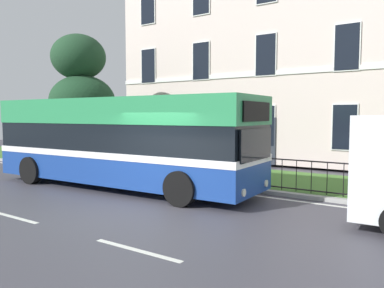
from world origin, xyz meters
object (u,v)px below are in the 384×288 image
(evergreen_tree, at_px, (83,120))
(georgian_townhouse, at_px, (304,47))
(single_decker_bus, at_px, (121,141))
(litter_bin, at_px, (210,163))

(evergreen_tree, bearing_deg, georgian_townhouse, 49.72)
(evergreen_tree, bearing_deg, single_decker_bus, -29.88)
(georgian_townhouse, height_order, litter_bin, georgian_townhouse)
(georgian_townhouse, bearing_deg, litter_bin, -90.44)
(single_decker_bus, bearing_deg, evergreen_tree, 147.91)
(evergreen_tree, distance_m, litter_bin, 8.13)
(evergreen_tree, relative_size, litter_bin, 6.32)
(single_decker_bus, bearing_deg, litter_bin, 53.81)
(georgian_townhouse, height_order, evergreen_tree, georgian_townhouse)
(evergreen_tree, height_order, single_decker_bus, evergreen_tree)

